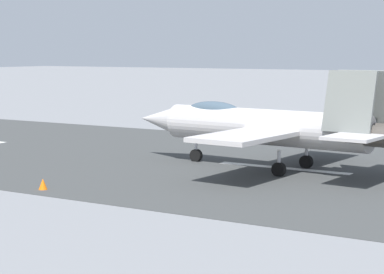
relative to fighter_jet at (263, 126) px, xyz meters
The scene contains 4 objects.
ground_plane 2.61m from the fighter_jet, 99.34° to the right, with size 400.00×400.00×0.00m, color slate.
runway_strip 2.60m from the fighter_jet, 100.56° to the right, with size 240.00×26.00×0.02m.
fighter_jet is the anchor object (origin of this frame).
marker_cone_mid 12.99m from the fighter_jet, 59.69° to the left, with size 0.44×0.44×0.55m, color orange.
Camera 1 is at (-17.17, 37.50, 6.68)m, focal length 67.45 mm.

